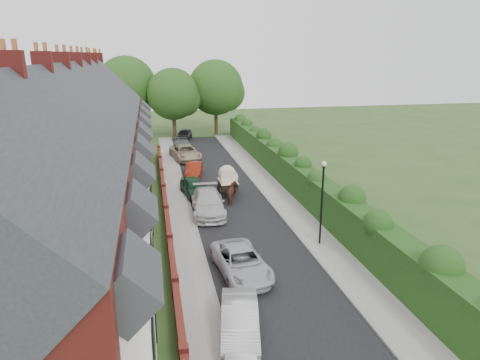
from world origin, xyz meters
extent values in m
plane|color=#2D4C1E|center=(0.00, 0.00, 0.00)|extent=(140.00, 140.00, 0.00)
cube|color=black|center=(-0.50, 11.00, 0.01)|extent=(6.00, 58.00, 0.02)
cube|color=gray|center=(3.60, 11.00, 0.06)|extent=(2.20, 58.00, 0.12)
cube|color=gray|center=(-4.35, 11.00, 0.06)|extent=(1.70, 58.00, 0.12)
cube|color=gray|center=(2.55, 11.00, 0.07)|extent=(0.18, 58.00, 0.13)
cube|color=gray|center=(-3.55, 11.00, 0.07)|extent=(0.18, 58.00, 0.13)
cube|color=#1B3E13|center=(5.40, 11.00, 1.25)|extent=(1.50, 58.00, 2.50)
cube|color=maroon|center=(-11.00, 10.00, 3.25)|extent=(8.00, 40.00, 6.50)
cube|color=#282B30|center=(-11.00, 10.00, 6.50)|extent=(8.00, 40.20, 8.00)
cube|color=black|center=(-6.28, -8.10, 3.80)|extent=(0.06, 1.80, 1.60)
cube|color=#282B30|center=(-6.80, -8.10, 5.60)|extent=(1.70, 2.60, 1.70)
cube|color=white|center=(-6.95, -6.10, 4.40)|extent=(0.12, 1.20, 1.60)
cube|color=white|center=(-6.65, -3.10, 2.60)|extent=(0.70, 2.40, 5.20)
cube|color=black|center=(-6.28, -3.10, 1.40)|extent=(0.06, 1.80, 1.60)
cube|color=black|center=(-6.28, -3.10, 3.80)|extent=(0.06, 1.80, 1.60)
cube|color=#282B30|center=(-6.80, -3.10, 5.60)|extent=(1.70, 2.60, 1.70)
cube|color=#3F2D2D|center=(-6.96, -1.00, 1.05)|extent=(0.08, 0.90, 2.10)
cube|color=white|center=(-6.95, -1.10, 4.40)|extent=(0.12, 1.20, 1.60)
cube|color=white|center=(-6.65, 1.90, 2.60)|extent=(0.70, 2.40, 5.20)
cube|color=black|center=(-6.28, 1.90, 1.40)|extent=(0.06, 1.80, 1.60)
cube|color=black|center=(-6.28, 1.90, 3.80)|extent=(0.06, 1.80, 1.60)
cube|color=#282B30|center=(-6.80, 1.90, 5.60)|extent=(1.70, 2.60, 1.70)
cube|color=#3F2D2D|center=(-6.96, 4.00, 1.05)|extent=(0.08, 0.90, 2.10)
cube|color=white|center=(-6.95, 3.90, 4.40)|extent=(0.12, 1.20, 1.60)
cube|color=white|center=(-6.65, 6.90, 2.60)|extent=(0.70, 2.40, 5.20)
cube|color=black|center=(-6.28, 6.90, 1.40)|extent=(0.06, 1.80, 1.60)
cube|color=black|center=(-6.28, 6.90, 3.80)|extent=(0.06, 1.80, 1.60)
cube|color=#282B30|center=(-6.80, 6.90, 5.60)|extent=(1.70, 2.60, 1.70)
cube|color=#3F2D2D|center=(-6.96, 9.00, 1.05)|extent=(0.08, 0.90, 2.10)
cube|color=white|center=(-6.95, 8.90, 4.40)|extent=(0.12, 1.20, 1.60)
cube|color=white|center=(-6.65, 11.90, 2.60)|extent=(0.70, 2.40, 5.20)
cube|color=black|center=(-6.28, 11.90, 1.40)|extent=(0.06, 1.80, 1.60)
cube|color=black|center=(-6.28, 11.90, 3.80)|extent=(0.06, 1.80, 1.60)
cube|color=#282B30|center=(-6.80, 11.90, 5.60)|extent=(1.70, 2.60, 1.70)
cube|color=#3F2D2D|center=(-6.96, 14.00, 1.05)|extent=(0.08, 0.90, 2.10)
cube|color=white|center=(-6.95, 13.90, 4.40)|extent=(0.12, 1.20, 1.60)
cube|color=white|center=(-6.65, 16.90, 2.60)|extent=(0.70, 2.40, 5.20)
cube|color=black|center=(-6.28, 16.90, 1.40)|extent=(0.06, 1.80, 1.60)
cube|color=black|center=(-6.28, 16.90, 3.80)|extent=(0.06, 1.80, 1.60)
cube|color=#282B30|center=(-6.80, 16.90, 5.60)|extent=(1.70, 2.60, 1.70)
cube|color=#3F2D2D|center=(-6.96, 19.00, 1.05)|extent=(0.08, 0.90, 2.10)
cube|color=white|center=(-6.95, 18.90, 4.40)|extent=(0.12, 1.20, 1.60)
cube|color=white|center=(-6.65, 21.90, 2.60)|extent=(0.70, 2.40, 5.20)
cube|color=black|center=(-6.28, 21.90, 1.40)|extent=(0.06, 1.80, 1.60)
cube|color=black|center=(-6.28, 21.90, 3.80)|extent=(0.06, 1.80, 1.60)
cube|color=#282B30|center=(-6.80, 21.90, 5.60)|extent=(1.70, 2.60, 1.70)
cube|color=#3F2D2D|center=(-6.96, 24.00, 1.05)|extent=(0.08, 0.90, 2.10)
cube|color=white|center=(-6.95, 23.90, 4.40)|extent=(0.12, 1.20, 1.60)
cube|color=white|center=(-6.65, 26.90, 2.60)|extent=(0.70, 2.40, 5.20)
cube|color=black|center=(-6.28, 26.90, 1.40)|extent=(0.06, 1.80, 1.60)
cube|color=black|center=(-6.28, 26.90, 3.80)|extent=(0.06, 1.80, 1.60)
cube|color=#282B30|center=(-6.80, 26.90, 5.60)|extent=(1.70, 2.60, 1.70)
cube|color=#3F2D2D|center=(-6.96, 29.00, 1.05)|extent=(0.08, 0.90, 2.10)
cube|color=white|center=(-6.95, 28.90, 4.40)|extent=(0.12, 1.20, 1.60)
cube|color=maroon|center=(-11.00, 0.00, 10.30)|extent=(0.90, 0.50, 1.60)
cylinder|color=#A05930|center=(-11.20, 0.00, 11.25)|extent=(0.20, 0.20, 0.50)
cylinder|color=#A05930|center=(-10.80, 0.00, 11.25)|extent=(0.20, 0.20, 0.50)
cube|color=maroon|center=(-11.00, 5.00, 10.30)|extent=(0.90, 0.50, 1.60)
cylinder|color=#A05930|center=(-11.20, 5.00, 11.25)|extent=(0.20, 0.20, 0.50)
cylinder|color=#A05930|center=(-10.80, 5.00, 11.25)|extent=(0.20, 0.20, 0.50)
cube|color=maroon|center=(-11.00, 10.00, 10.30)|extent=(0.90, 0.50, 1.60)
cylinder|color=#A05930|center=(-11.20, 10.00, 11.25)|extent=(0.20, 0.20, 0.50)
cylinder|color=#A05930|center=(-10.80, 10.00, 11.25)|extent=(0.20, 0.20, 0.50)
cube|color=maroon|center=(-11.00, 15.00, 10.30)|extent=(0.90, 0.50, 1.60)
cylinder|color=#A05930|center=(-11.20, 15.00, 11.25)|extent=(0.20, 0.20, 0.50)
cylinder|color=#A05930|center=(-10.80, 15.00, 11.25)|extent=(0.20, 0.20, 0.50)
cube|color=maroon|center=(-11.00, 20.00, 10.30)|extent=(0.90, 0.50, 1.60)
cylinder|color=#A05930|center=(-11.20, 20.00, 11.25)|extent=(0.20, 0.20, 0.50)
cylinder|color=#A05930|center=(-10.80, 20.00, 11.25)|extent=(0.20, 0.20, 0.50)
cube|color=maroon|center=(-11.00, 25.00, 10.30)|extent=(0.90, 0.50, 1.60)
cylinder|color=#A05930|center=(-11.20, 25.00, 11.25)|extent=(0.20, 0.20, 0.50)
cylinder|color=#A05930|center=(-10.80, 25.00, 11.25)|extent=(0.20, 0.20, 0.50)
cube|color=maroon|center=(-11.00, 30.00, 10.30)|extent=(0.90, 0.50, 1.60)
cylinder|color=#A05930|center=(-11.20, 30.00, 11.25)|extent=(0.20, 0.20, 0.50)
cylinder|color=#A05930|center=(-10.80, 30.00, 11.25)|extent=(0.20, 0.20, 0.50)
cube|color=maroon|center=(-5.35, -2.50, 0.45)|extent=(0.30, 4.70, 0.90)
cube|color=maroon|center=(-5.35, 2.50, 0.45)|extent=(0.30, 4.70, 0.90)
cube|color=maroon|center=(-5.35, 7.50, 0.45)|extent=(0.30, 4.70, 0.90)
cube|color=maroon|center=(-5.35, 12.50, 0.45)|extent=(0.30, 4.70, 0.90)
cube|color=maroon|center=(-5.35, 17.50, 0.45)|extent=(0.30, 4.70, 0.90)
cube|color=maroon|center=(-5.35, 22.50, 0.45)|extent=(0.30, 4.70, 0.90)
cube|color=maroon|center=(-5.35, 27.50, 0.45)|extent=(0.30, 4.70, 0.90)
cube|color=maroon|center=(-5.35, -5.00, 0.55)|extent=(0.35, 0.35, 1.10)
cube|color=maroon|center=(-5.35, 0.00, 0.55)|extent=(0.35, 0.35, 1.10)
cube|color=maroon|center=(-5.35, 5.00, 0.55)|extent=(0.35, 0.35, 1.10)
cube|color=maroon|center=(-5.35, 10.00, 0.55)|extent=(0.35, 0.35, 1.10)
cube|color=maroon|center=(-5.35, 15.00, 0.55)|extent=(0.35, 0.35, 1.10)
cube|color=maroon|center=(-5.35, 20.00, 0.55)|extent=(0.35, 0.35, 1.10)
cube|color=maroon|center=(-5.35, 25.00, 0.55)|extent=(0.35, 0.35, 1.10)
cube|color=maroon|center=(-5.35, 30.00, 0.55)|extent=(0.35, 0.35, 1.10)
cylinder|color=black|center=(3.40, 4.00, 2.40)|extent=(0.12, 0.12, 4.80)
cylinder|color=black|center=(3.40, 4.00, 4.85)|extent=(0.20, 0.20, 0.10)
sphere|color=silver|center=(3.40, 4.00, 5.00)|extent=(0.32, 0.32, 0.32)
cylinder|color=#332316|center=(-3.00, 40.00, 2.38)|extent=(0.50, 0.50, 4.75)
sphere|color=#224617|center=(-3.00, 40.00, 5.89)|extent=(6.80, 6.80, 6.80)
sphere|color=#224617|center=(-1.64, 40.30, 5.23)|extent=(4.76, 4.76, 4.76)
cylinder|color=#332316|center=(3.00, 42.00, 2.62)|extent=(0.50, 0.50, 5.25)
sphere|color=#224617|center=(3.00, 42.00, 6.51)|extent=(7.60, 7.60, 7.60)
sphere|color=#224617|center=(4.52, 42.30, 5.78)|extent=(5.32, 5.32, 5.32)
cylinder|color=#332316|center=(-9.00, 43.00, 2.75)|extent=(0.50, 0.50, 5.50)
sphere|color=#224617|center=(-9.00, 43.00, 6.82)|extent=(8.00, 8.00, 8.00)
sphere|color=#224617|center=(-7.40, 43.30, 6.05)|extent=(5.60, 5.60, 5.60)
imported|color=silver|center=(-3.00, -3.43, 0.69)|extent=(2.21, 4.41, 1.39)
imported|color=silver|center=(-1.89, 1.54, 0.69)|extent=(2.81, 5.19, 1.38)
imported|color=silver|center=(-2.39, 10.60, 0.80)|extent=(2.53, 5.60, 1.59)
imported|color=#0F341D|center=(-2.96, 14.82, 0.72)|extent=(2.29, 4.44, 1.45)
imported|color=maroon|center=(-2.37, 20.55, 0.65)|extent=(2.08, 4.11, 1.29)
imported|color=tan|center=(-2.60, 27.30, 0.78)|extent=(3.45, 5.95, 1.56)
imported|color=#525459|center=(-2.49, 31.20, 0.68)|extent=(2.40, 4.88, 1.37)
imported|color=black|center=(-1.80, 38.60, 0.72)|extent=(2.63, 4.51, 1.44)
imported|color=#573220|center=(-0.25, 12.44, 0.79)|extent=(1.24, 2.01, 1.58)
cube|color=black|center=(-0.25, 14.43, 0.91)|extent=(1.28, 2.13, 0.53)
cylinder|color=beige|center=(-0.25, 14.43, 1.65)|extent=(1.39, 1.33, 1.39)
cube|color=beige|center=(-0.25, 14.43, 1.17)|extent=(1.41, 2.19, 0.04)
cylinder|color=black|center=(-0.94, 15.07, 0.48)|extent=(0.09, 0.96, 0.96)
cylinder|color=black|center=(0.44, 15.07, 0.48)|extent=(0.09, 0.96, 0.96)
cylinder|color=black|center=(-0.62, 13.26, 0.96)|extent=(0.06, 1.92, 0.06)
cylinder|color=black|center=(0.12, 13.26, 0.96)|extent=(0.06, 1.92, 0.06)
camera|label=1|loc=(-6.00, -17.90, 10.95)|focal=32.00mm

